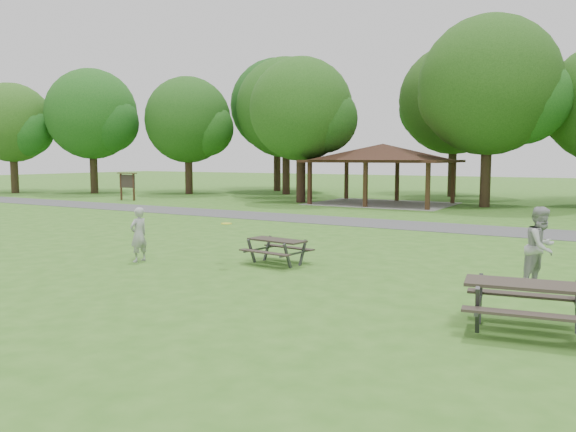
# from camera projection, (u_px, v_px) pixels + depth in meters

# --- Properties ---
(ground) EXTENTS (160.00, 160.00, 0.00)m
(ground) POSITION_uv_depth(u_px,v_px,m) (159.00, 287.00, 12.63)
(ground) COLOR #376D1F
(ground) RESTS_ON ground
(asphalt_path) EXTENTS (120.00, 3.20, 0.02)m
(asphalt_path) POSITION_uv_depth(u_px,v_px,m) (385.00, 224.00, 24.61)
(asphalt_path) COLOR #4A494C
(asphalt_path) RESTS_ON ground
(pavilion) EXTENTS (8.60, 7.01, 3.76)m
(pavilion) POSITION_uv_depth(u_px,v_px,m) (383.00, 155.00, 34.87)
(pavilion) COLOR #321B12
(pavilion) RESTS_ON ground
(notice_board) EXTENTS (1.60, 0.30, 1.88)m
(notice_board) POSITION_uv_depth(u_px,v_px,m) (127.00, 181.00, 38.04)
(notice_board) COLOR #351D13
(notice_board) RESTS_ON ground
(tree_row_a) EXTENTS (7.56, 7.20, 9.97)m
(tree_row_a) POSITION_uv_depth(u_px,v_px,m) (93.00, 117.00, 44.99)
(tree_row_a) COLOR black
(tree_row_a) RESTS_ON ground
(tree_row_b) EXTENTS (7.14, 6.80, 9.28)m
(tree_row_b) POSITION_uv_depth(u_px,v_px,m) (189.00, 123.00, 44.49)
(tree_row_b) COLOR #311E15
(tree_row_b) RESTS_ON ground
(tree_row_c) EXTENTS (8.19, 7.80, 10.67)m
(tree_row_c) POSITION_uv_depth(u_px,v_px,m) (287.00, 111.00, 43.84)
(tree_row_c) COLOR black
(tree_row_c) RESTS_ON ground
(tree_row_d) EXTENTS (6.93, 6.60, 9.27)m
(tree_row_d) POSITION_uv_depth(u_px,v_px,m) (302.00, 112.00, 35.83)
(tree_row_d) COLOR black
(tree_row_d) RESTS_ON ground
(tree_row_e) EXTENTS (8.40, 8.00, 11.02)m
(tree_row_e) POSITION_uv_depth(u_px,v_px,m) (491.00, 90.00, 32.27)
(tree_row_e) COLOR black
(tree_row_e) RESTS_ON ground
(tree_deep_a) EXTENTS (8.40, 8.00, 11.38)m
(tree_deep_a) POSITION_uv_depth(u_px,v_px,m) (278.00, 108.00, 48.29)
(tree_deep_a) COLOR black
(tree_deep_a) RESTS_ON ground
(tree_deep_b) EXTENTS (8.40, 8.00, 11.13)m
(tree_deep_b) POSITION_uv_depth(u_px,v_px,m) (456.00, 103.00, 41.13)
(tree_deep_b) COLOR black
(tree_deep_b) RESTS_ON ground
(tree_flank_left) EXTENTS (6.72, 6.40, 8.93)m
(tree_flank_left) POSITION_uv_depth(u_px,v_px,m) (13.00, 125.00, 45.54)
(tree_flank_left) COLOR #322316
(tree_flank_left) RESTS_ON ground
(picnic_table_middle) EXTENTS (1.77, 1.50, 0.71)m
(picnic_table_middle) POSITION_uv_depth(u_px,v_px,m) (277.00, 245.00, 15.28)
(picnic_table_middle) COLOR #2A241F
(picnic_table_middle) RESTS_ON ground
(picnic_table_far) EXTENTS (2.24, 1.91, 0.87)m
(picnic_table_far) POSITION_uv_depth(u_px,v_px,m) (529.00, 295.00, 9.24)
(picnic_table_far) COLOR #2F2822
(picnic_table_far) RESTS_ON ground
(frisbee_in_flight) EXTENTS (0.34, 0.34, 0.02)m
(frisbee_in_flight) POSITION_uv_depth(u_px,v_px,m) (226.00, 223.00, 14.77)
(frisbee_in_flight) COLOR yellow
(frisbee_in_flight) RESTS_ON ground
(frisbee_thrower) EXTENTS (0.40, 0.58, 1.53)m
(frisbee_thrower) POSITION_uv_depth(u_px,v_px,m) (139.00, 235.00, 15.60)
(frisbee_thrower) COLOR #A5A5A7
(frisbee_thrower) RESTS_ON ground
(frisbee_catcher) EXTENTS (0.98, 1.08, 1.82)m
(frisbee_catcher) POSITION_uv_depth(u_px,v_px,m) (541.00, 247.00, 12.53)
(frisbee_catcher) COLOR #A5A4A7
(frisbee_catcher) RESTS_ON ground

